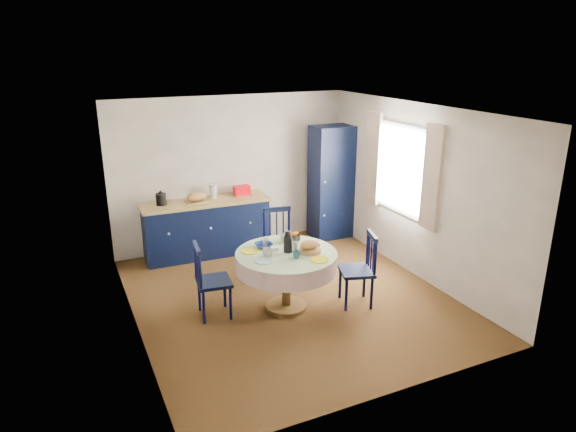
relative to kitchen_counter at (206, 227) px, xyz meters
name	(u,v)px	position (x,y,z in m)	size (l,w,h in m)	color
floor	(290,297)	(0.57, -1.96, -0.47)	(4.50, 4.50, 0.00)	black
ceiling	(290,110)	(0.57, -1.96, 2.03)	(4.50, 4.50, 0.00)	white
wall_back	(232,172)	(0.57, 0.29, 0.78)	(4.00, 0.02, 2.50)	white
wall_left	(129,232)	(-1.43, -1.96, 0.78)	(0.02, 4.50, 2.50)	white
wall_right	(416,192)	(2.57, -1.96, 0.78)	(0.02, 4.50, 2.50)	white
window	(402,169)	(2.52, -1.66, 1.06)	(0.10, 1.74, 1.45)	white
kitchen_counter	(206,227)	(0.00, 0.00, 0.00)	(2.05, 0.70, 1.14)	black
pantry_cabinet	(331,182)	(2.23, -0.11, 0.51)	(0.69, 0.51, 1.96)	black
dining_table	(287,262)	(0.41, -2.21, 0.19)	(1.28, 1.28, 1.06)	brown
chair_left	(210,280)	(-0.53, -1.99, 0.02)	(0.46, 0.47, 0.97)	black
chair_far	(279,244)	(0.71, -1.30, 0.05)	(0.53, 0.51, 1.02)	black
chair_right	(360,269)	(1.32, -2.50, 0.03)	(0.53, 0.54, 0.98)	black
mug_a	(268,252)	(0.15, -2.21, 0.36)	(0.13, 0.13, 0.10)	silver
mug_b	(296,255)	(0.45, -2.42, 0.35)	(0.10, 0.10, 0.09)	#265F69
mug_c	(296,238)	(0.68, -1.92, 0.36)	(0.12, 0.12, 0.09)	black
mug_d	(265,242)	(0.26, -1.89, 0.36)	(0.10, 0.10, 0.09)	silver
cobalt_bowl	(264,245)	(0.22, -1.92, 0.34)	(0.22, 0.22, 0.05)	navy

